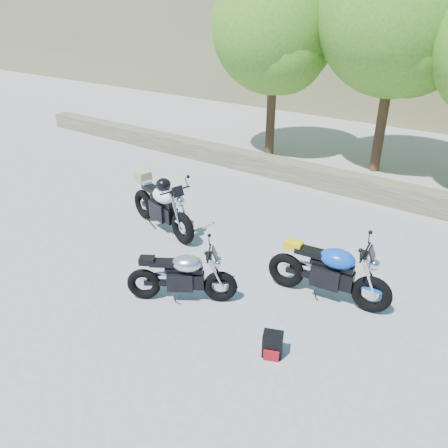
{
  "coord_description": "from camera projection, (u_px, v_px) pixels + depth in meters",
  "views": [
    {
      "loc": [
        4.36,
        -4.72,
        4.32
      ],
      "look_at": [
        0.2,
        1.0,
        0.75
      ],
      "focal_mm": 35.0,
      "sensor_mm": 36.0,
      "label": 1
    }
  ],
  "objects": [
    {
      "name": "ground",
      "position": [
        181.0,
        280.0,
        7.64
      ],
      "size": [
        90.0,
        90.0,
        0.0
      ],
      "primitive_type": "plane",
      "color": "gray",
      "rests_on": "ground"
    },
    {
      "name": "stone_wall",
      "position": [
        318.0,
        177.0,
        11.5
      ],
      "size": [
        22.0,
        0.55,
        0.5
      ],
      "primitive_type": "cube",
      "color": "brown",
      "rests_on": "ground"
    },
    {
      "name": "tree_decid_left",
      "position": [
        277.0,
        31.0,
        12.41
      ],
      "size": [
        3.67,
        3.67,
        5.62
      ],
      "color": "#382314",
      "rests_on": "ground"
    },
    {
      "name": "tree_decid_mid",
      "position": [
        402.0,
        17.0,
        10.79
      ],
      "size": [
        4.08,
        4.08,
        6.24
      ],
      "color": "#382314",
      "rests_on": "ground"
    },
    {
      "name": "silver_bike",
      "position": [
        182.0,
        277.0,
        6.95
      ],
      "size": [
        1.58,
        1.09,
        0.9
      ],
      "rotation": [
        0.0,
        0.0,
        0.57
      ],
      "color": "black",
      "rests_on": "ground"
    },
    {
      "name": "white_bike",
      "position": [
        161.0,
        204.0,
        9.09
      ],
      "size": [
        2.15,
        0.82,
        1.21
      ],
      "rotation": [
        0.0,
        0.0,
        -0.25
      ],
      "color": "black",
      "rests_on": "ground"
    },
    {
      "name": "blue_bike",
      "position": [
        329.0,
        272.0,
        6.95
      ],
      "size": [
        2.04,
        0.65,
        1.03
      ],
      "rotation": [
        0.0,
        0.0,
        0.12
      ],
      "color": "black",
      "rests_on": "ground"
    },
    {
      "name": "backpack",
      "position": [
        273.0,
        345.0,
        5.93
      ],
      "size": [
        0.33,
        0.31,
        0.37
      ],
      "rotation": [
        0.0,
        0.0,
        0.4
      ],
      "color": "black",
      "rests_on": "ground"
    }
  ]
}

